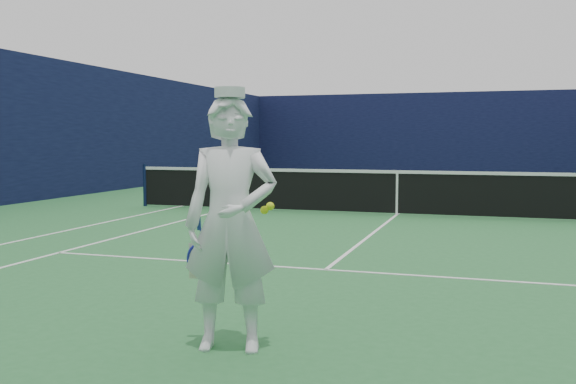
% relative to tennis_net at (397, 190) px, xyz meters
% --- Properties ---
extents(ground, '(80.00, 80.00, 0.00)m').
position_rel_tennis_net_xyz_m(ground, '(0.00, 0.00, -0.55)').
color(ground, '#286A35').
rests_on(ground, ground).
extents(court_markings, '(11.03, 23.83, 0.01)m').
position_rel_tennis_net_xyz_m(court_markings, '(0.00, 0.00, -0.55)').
color(court_markings, white).
rests_on(court_markings, ground).
extents(windscreen_fence, '(20.12, 36.12, 4.00)m').
position_rel_tennis_net_xyz_m(windscreen_fence, '(0.00, 0.00, 1.45)').
color(windscreen_fence, '#0E1134').
rests_on(windscreen_fence, ground).
extents(tennis_net, '(12.88, 0.09, 1.07)m').
position_rel_tennis_net_xyz_m(tennis_net, '(0.00, 0.00, 0.00)').
color(tennis_net, '#141E4C').
rests_on(tennis_net, ground).
extents(tennis_player, '(0.89, 0.65, 2.10)m').
position_rel_tennis_net_xyz_m(tennis_player, '(0.05, -9.68, 0.47)').
color(tennis_player, white).
rests_on(tennis_player, ground).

